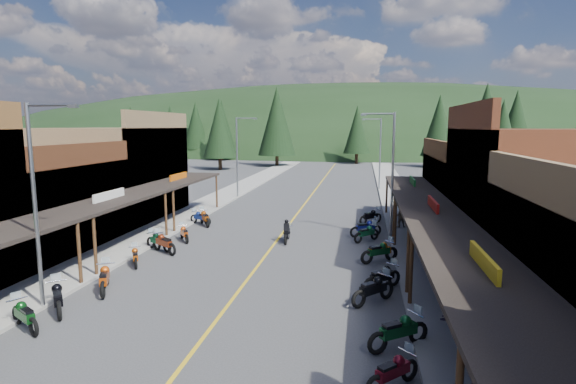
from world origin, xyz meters
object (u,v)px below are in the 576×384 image
at_px(bike_east_8, 379,251).
at_px(pine_8, 171,134).
at_px(bike_west_7, 135,256).
at_px(streetlight_2, 390,169).
at_px(bike_west_12, 200,217).
at_px(pine_3, 357,130).
at_px(bike_east_4, 393,370).
at_px(bike_west_11, 205,217).
at_px(bike_east_7, 382,276).
at_px(shop_east_2, 544,203).
at_px(bike_east_6, 373,288).
at_px(bike_east_11, 366,227).
at_px(bike_east_5, 399,330).
at_px(shop_west_2, 30,206).
at_px(pedestrian_east_b, 400,216).
at_px(bike_west_8, 164,242).
at_px(pine_2, 277,121).
at_px(pine_11, 485,126).
at_px(bike_west_10, 184,233).
at_px(pine_10, 219,128).
at_px(shop_west_3, 117,173).
at_px(pine_0, 131,129).
at_px(streetlight_3, 379,150).
at_px(bike_west_5, 58,297).
at_px(pine_4, 439,126).
at_px(bike_east_10, 367,232).
at_px(shop_east_3, 488,194).
at_px(streetlight_0, 38,197).
at_px(pine_9, 502,132).
at_px(bike_east_9, 380,250).
at_px(bike_west_6, 105,277).
at_px(pine_5, 516,122).
at_px(pine_1, 222,126).
at_px(bike_west_9, 159,240).
at_px(bike_east_12, 371,216).
at_px(rider_on_bike, 287,233).

bearing_deg(bike_east_8, pine_8, -178.74).
bearing_deg(bike_east_8, bike_west_7, -113.58).
distance_m(streetlight_2, bike_west_12, 14.00).
height_order(pine_3, bike_east_4, pine_3).
distance_m(bike_west_7, bike_west_11, 9.55).
bearing_deg(bike_east_7, pine_3, 135.70).
xyz_separation_m(shop_east_2, bike_east_6, (-8.03, -5.04, -2.86)).
bearing_deg(bike_east_11, bike_west_11, -125.68).
height_order(bike_east_5, bike_east_8, bike_east_5).
distance_m(shop_west_2, pedestrian_east_b, 23.37).
xyz_separation_m(bike_west_8, pedestrian_east_b, (13.61, 8.35, 0.32)).
bearing_deg(pine_2, pine_11, -33.69).
xyz_separation_m(pine_8, bike_west_10, (16.32, -35.16, -5.43)).
distance_m(pine_10, bike_west_7, 52.00).
bearing_deg(shop_west_3, pine_0, 117.34).
bearing_deg(streetlight_3, pine_2, 121.19).
bearing_deg(streetlight_3, bike_west_5, -110.00).
bearing_deg(pine_4, pine_10, -164.48).
bearing_deg(pine_10, bike_east_10, -61.48).
bearing_deg(bike_west_8, bike_east_11, -28.21).
height_order(bike_east_5, bike_east_10, bike_east_5).
bearing_deg(pine_2, shop_east_3, -63.04).
bearing_deg(bike_east_7, bike_west_11, -178.33).
height_order(streetlight_0, pine_8, pine_8).
xyz_separation_m(pine_9, bike_east_9, (-17.79, -42.58, -5.74)).
bearing_deg(bike_west_6, shop_west_3, 92.12).
distance_m(pine_0, pine_3, 44.18).
relative_size(pine_10, pedestrian_east_b, 7.16).
bearing_deg(pine_2, bike_west_5, -86.65).
bearing_deg(streetlight_3, pine_5, 57.22).
relative_size(pine_2, bike_west_10, 7.31).
xyz_separation_m(shop_east_3, bike_west_12, (-20.15, -1.67, -1.97)).
height_order(shop_east_3, streetlight_2, streetlight_2).
bearing_deg(bike_west_10, pine_8, 80.08).
relative_size(shop_west_2, pine_11, 0.88).
height_order(shop_west_2, bike_west_6, shop_west_2).
xyz_separation_m(shop_west_3, pine_1, (-10.22, 58.70, 3.72)).
distance_m(pine_9, bike_west_11, 46.97).
xyz_separation_m(pine_8, bike_west_9, (15.67, -37.35, -5.38)).
relative_size(pine_0, bike_east_12, 5.08).
distance_m(shop_west_2, shop_west_3, 9.65).
bearing_deg(pine_8, shop_east_3, -38.75).
distance_m(bike_west_8, bike_east_9, 11.99).
height_order(pine_8, bike_east_6, pine_8).
distance_m(bike_west_6, rider_on_bike, 11.56).
bearing_deg(shop_east_3, pedestrian_east_b, -172.33).
bearing_deg(bike_east_4, pedestrian_east_b, 130.64).
bearing_deg(bike_east_9, streetlight_0, -92.26).
xyz_separation_m(streetlight_0, bike_east_11, (12.46, 13.93, -3.83)).
bearing_deg(pine_2, streetlight_0, -87.27).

